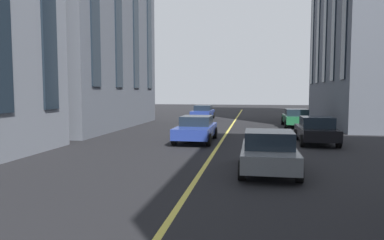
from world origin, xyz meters
name	(u,v)px	position (x,y,z in m)	size (l,w,h in m)	color
lane_centre_line	(207,163)	(20.00, 0.00, 0.00)	(80.00, 0.16, 0.01)	#D8C64C
car_blue_near	(196,129)	(25.62, 1.33, 0.70)	(4.40, 1.95, 1.37)	navy
car_green_trailing	(296,118)	(34.79, -4.90, 0.70)	(4.40, 1.95, 1.37)	#1E6038
car_black_mid	(316,130)	(25.95, -4.90, 0.70)	(3.90, 1.89, 1.40)	black
car_blue_parked_b	(203,112)	(40.73, 3.15, 0.70)	(4.40, 1.95, 1.37)	navy
car_grey_oncoming	(269,151)	(18.90, -2.21, 0.70)	(3.90, 1.89, 1.40)	slate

